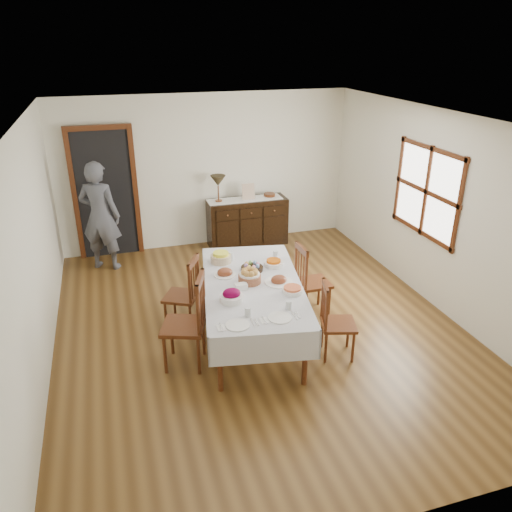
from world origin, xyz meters
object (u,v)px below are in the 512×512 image
object	(u,v)px
chair_left_near	(188,321)
table_lamp	(218,182)
dining_table	(253,290)
sideboard	(247,222)
person	(100,213)
chair_right_near	(334,320)
chair_right_far	(310,279)
chair_left_far	(185,293)

from	to	relation	value
chair_left_near	table_lamp	world-z (taller)	table_lamp
dining_table	sideboard	size ratio (longest dim) A/B	1.73
sideboard	person	world-z (taller)	person
chair_right_near	person	distance (m)	4.13
dining_table	chair_right_far	distance (m)	0.99
chair_right_far	sideboard	xyz separation A→B (m)	(-0.12, 2.58, -0.08)
dining_table	person	xyz separation A→B (m)	(-1.67, 2.68, 0.25)
dining_table	sideboard	bearing A→B (deg)	85.39
table_lamp	chair_left_far	bearing A→B (deg)	-112.44
dining_table	chair_right_far	world-z (taller)	chair_right_far
dining_table	chair_left_far	xyz separation A→B (m)	(-0.73, 0.52, -0.19)
chair_right_near	sideboard	distance (m)	3.56
chair_right_far	table_lamp	size ratio (longest dim) A/B	2.15
dining_table	chair_left_far	size ratio (longest dim) A/B	2.50
chair_left_near	chair_left_far	world-z (taller)	chair_left_near
chair_right_near	table_lamp	bearing A→B (deg)	24.40
chair_left_far	person	bearing A→B (deg)	-128.47
dining_table	table_lamp	distance (m)	3.03
chair_left_near	sideboard	size ratio (longest dim) A/B	0.80
dining_table	table_lamp	world-z (taller)	table_lamp
dining_table	chair_left_far	world-z (taller)	chair_left_far
chair_left_near	table_lamp	distance (m)	3.50
chair_left_near	chair_right_far	distance (m)	1.85
chair_left_far	sideboard	bearing A→B (deg)	176.18
chair_right_far	chair_right_near	bearing A→B (deg)	173.39
sideboard	table_lamp	xyz separation A→B (m)	(-0.50, 0.01, 0.77)
person	table_lamp	distance (m)	1.99
dining_table	chair_right_far	xyz separation A→B (m)	(0.90, 0.38, -0.17)
chair_right_near	person	world-z (taller)	person
chair_left_far	chair_left_near	bearing A→B (deg)	21.60
chair_right_near	chair_right_far	bearing A→B (deg)	10.11
table_lamp	chair_right_near	bearing A→B (deg)	-81.74
chair_right_near	table_lamp	world-z (taller)	table_lamp
chair_right_near	table_lamp	xyz separation A→B (m)	(-0.52, 3.57, 0.72)
chair_right_far	person	world-z (taller)	person
dining_table	person	distance (m)	3.17
chair_right_near	chair_right_far	distance (m)	0.99
sideboard	dining_table	bearing A→B (deg)	-104.78
chair_left_near	person	size ratio (longest dim) A/B	0.60
dining_table	table_lamp	bearing A→B (deg)	94.85
chair_right_far	chair_left_near	bearing A→B (deg)	110.59
chair_left_far	chair_right_far	bearing A→B (deg)	113.04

